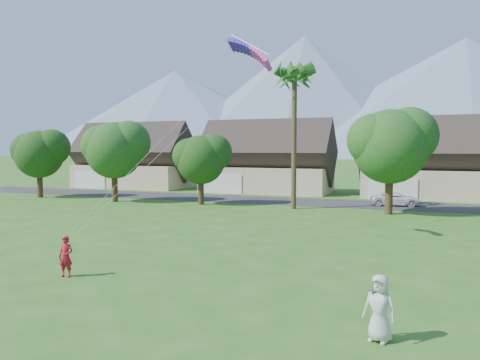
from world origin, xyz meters
The scene contains 10 objects.
ground centered at (0.00, 0.00, 0.00)m, with size 500.00×500.00×0.00m, color #2D6019.
street centered at (0.00, 34.00, 0.01)m, with size 90.00×7.00×0.01m, color #2D2D30.
kite_flyer centered at (-5.47, 4.01, 0.86)m, with size 0.63×0.41×1.72m, color #AD1325.
watcher centered at (7.22, 1.92, 0.94)m, with size 0.92×0.60×1.88m, color beige.
parked_car centered at (6.27, 34.00, 0.62)m, with size 2.07×4.50×1.25m, color white.
mountain_ridge centered at (10.40, 260.00, 29.07)m, with size 540.00×240.00×70.00m.
houses_row centered at (0.49, 42.99, 3.44)m, with size 72.75×8.19×8.86m.
tree_row centered at (-1.14, 27.92, 4.89)m, with size 62.27×6.67×8.45m.
fan_palm centered at (-2.00, 28.50, 11.80)m, with size 3.00×3.00×13.80m.
parafoil_kite centered at (-0.62, 13.48, 10.73)m, with size 3.05×1.27×0.50m.
Camera 1 is at (8.11, -11.32, 5.39)m, focal length 35.00 mm.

